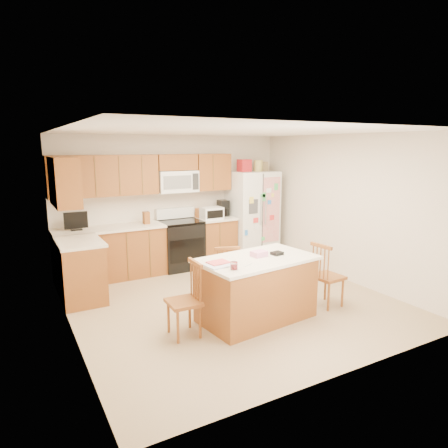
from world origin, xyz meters
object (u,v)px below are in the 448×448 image
refrigerator (252,214)px  windsor_chair_back (225,276)px  windsor_chair_left (186,301)px  windsor_chair_right (326,276)px  stove (181,244)px  island (256,288)px

refrigerator → windsor_chair_back: (-1.68, -1.89, -0.50)m
windsor_chair_left → windsor_chair_right: bearing=-3.6°
stove → windsor_chair_right: bearing=-67.7°
stove → windsor_chair_right: stove is taller
island → windsor_chair_right: bearing=-5.8°
stove → island: 2.63m
windsor_chair_left → windsor_chair_back: size_ratio=1.04×
stove → windsor_chair_back: stove is taller
windsor_chair_left → windsor_chair_right: 2.16m
island → refrigerator: bearing=58.3°
island → windsor_chair_back: (-0.10, 0.67, -0.01)m
stove → island: (-0.01, -2.63, -0.04)m
stove → windsor_chair_right: size_ratio=1.20×
windsor_chair_left → stove: bearing=68.4°
island → windsor_chair_left: island is taller
stove → windsor_chair_left: size_ratio=1.22×
island → windsor_chair_right: same height
windsor_chair_left → refrigerator: bearing=44.3°
windsor_chair_right → windsor_chair_back: bearing=147.6°
windsor_chair_back → stove: bearing=86.7°
island → windsor_chair_left: bearing=178.8°
refrigerator → island: refrigerator is taller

